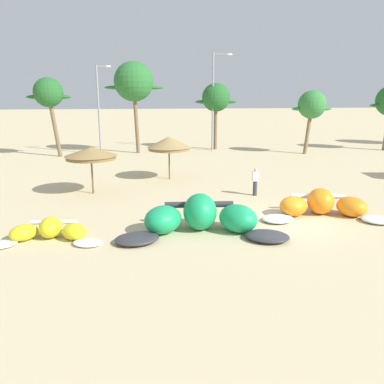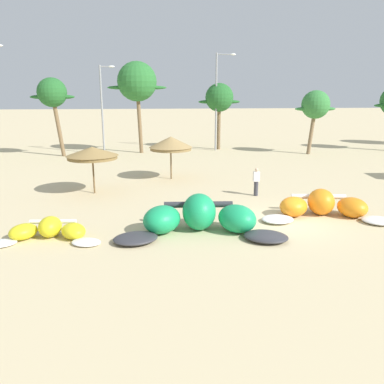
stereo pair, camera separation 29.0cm
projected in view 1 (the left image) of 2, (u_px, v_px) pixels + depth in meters
name	position (u px, v px, depth m)	size (l,w,h in m)	color
ground_plane	(281.00, 221.00, 18.43)	(260.00, 260.00, 0.00)	beige
kite_far_left	(49.00, 232.00, 16.01)	(4.75, 2.34, 0.85)	white
kite_left	(201.00, 218.00, 16.80)	(7.41, 3.63, 1.58)	#333338
kite_left_of_center	(322.00, 206.00, 19.05)	(6.33, 3.37, 1.27)	white
beach_umbrella_near_van	(91.00, 153.00, 22.79)	(3.01, 3.01, 2.76)	brown
beach_umbrella_middle	(169.00, 143.00, 26.69)	(2.95, 2.95, 2.92)	brown
person_by_umbrellas	(255.00, 182.00, 22.74)	(0.36, 0.24, 1.62)	#383842
palm_left	(48.00, 94.00, 35.46)	(3.96, 2.64, 7.12)	brown
palm_left_of_gap	(134.00, 82.00, 37.35)	(5.60, 3.73, 8.67)	brown
palm_center_left	(216.00, 98.00, 40.30)	(4.31, 2.87, 6.73)	brown
palm_center_right	(312.00, 105.00, 37.45)	(3.99, 2.66, 6.02)	#7F6647
lamppost_west_center	(100.00, 105.00, 37.00)	(1.45, 0.24, 8.26)	gray
lamppost_east_center	(214.00, 97.00, 39.55)	(2.00, 0.24, 9.56)	gray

